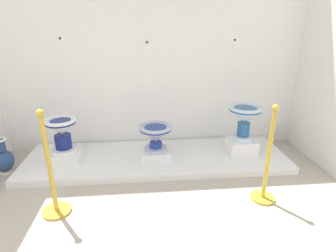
{
  "coord_description": "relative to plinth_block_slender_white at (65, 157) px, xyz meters",
  "views": [
    {
      "loc": [
        1.84,
        -1.06,
        1.63
      ],
      "look_at": [
        2.13,
        2.02,
        0.48
      ],
      "focal_mm": 29.03,
      "sensor_mm": 36.0,
      "label": 1
    }
  ],
  "objects": [
    {
      "name": "info_placard_second",
      "position": [
        1.06,
        0.56,
        1.24
      ],
      "size": [
        0.13,
        0.01,
        0.12
      ],
      "color": "white"
    },
    {
      "name": "plinth_block_broad_patterned",
      "position": [
        2.18,
        0.03,
        0.03
      ],
      "size": [
        0.35,
        0.3,
        0.19
      ],
      "primitive_type": "cube",
      "color": "white",
      "rests_on": "display_platform"
    },
    {
      "name": "antique_toilet_slender_white",
      "position": [
        0.0,
        0.0,
        0.33
      ],
      "size": [
        0.36,
        0.36,
        0.42
      ],
      "color": "white",
      "rests_on": "plinth_block_slender_white"
    },
    {
      "name": "display_platform",
      "position": [
        1.1,
        0.06,
        -0.11
      ],
      "size": [
        3.24,
        0.97,
        0.09
      ],
      "primitive_type": "cube",
      "color": "white",
      "rests_on": "ground_plane"
    },
    {
      "name": "info_placard_first",
      "position": [
        0.01,
        0.56,
        1.3
      ],
      "size": [
        0.14,
        0.01,
        0.11
      ],
      "color": "white"
    },
    {
      "name": "stanchion_post_near_right",
      "position": [
        2.11,
        -0.83,
        0.16
      ],
      "size": [
        0.24,
        0.24,
        0.98
      ],
      "color": "gold",
      "rests_on": "ground_plane"
    },
    {
      "name": "plinth_block_slender_white",
      "position": [
        0.0,
        0.0,
        0.0
      ],
      "size": [
        0.36,
        0.3,
        0.13
      ],
      "primitive_type": "cube",
      "color": "white",
      "rests_on": "display_platform"
    },
    {
      "name": "antique_toilet_broad_patterned",
      "position": [
        2.18,
        0.03,
        0.43
      ],
      "size": [
        0.4,
        0.4,
        0.44
      ],
      "color": "silver",
      "rests_on": "plinth_block_broad_patterned"
    },
    {
      "name": "decorative_vase_spare",
      "position": [
        -0.69,
        -0.04,
        0.03
      ],
      "size": [
        0.23,
        0.23,
        0.43
      ],
      "color": "white",
      "rests_on": "ground_plane"
    },
    {
      "name": "info_placard_third",
      "position": [
        2.2,
        0.56,
        1.26
      ],
      "size": [
        0.13,
        0.01,
        0.14
      ],
      "color": "white"
    },
    {
      "name": "ground_plane",
      "position": [
        1.1,
        -1.3,
        -0.16
      ],
      "size": [
        5.98,
        5.33,
        0.02
      ],
      "primitive_type": "cube",
      "color": "#B2A899"
    },
    {
      "name": "antique_toilet_squat_floral",
      "position": [
        1.09,
        0.02,
        0.24
      ],
      "size": [
        0.4,
        0.4,
        0.33
      ],
      "color": "#AFB6CF",
      "rests_on": "plinth_block_squat_floral"
    },
    {
      "name": "wall_back",
      "position": [
        1.1,
        0.59,
        1.32
      ],
      "size": [
        4.18,
        0.06,
        2.94
      ],
      "primitive_type": "cube",
      "color": "white",
      "rests_on": "ground_plane"
    },
    {
      "name": "stanchion_post_near_left",
      "position": [
        0.12,
        -0.85,
        0.14
      ],
      "size": [
        0.26,
        0.26,
        1.0
      ],
      "color": "gold",
      "rests_on": "ground_plane"
    },
    {
      "name": "plinth_block_squat_floral",
      "position": [
        1.09,
        0.02,
        -0.02
      ],
      "size": [
        0.36,
        0.28,
        0.09
      ],
      "primitive_type": "cube",
      "color": "white",
      "rests_on": "display_platform"
    }
  ]
}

